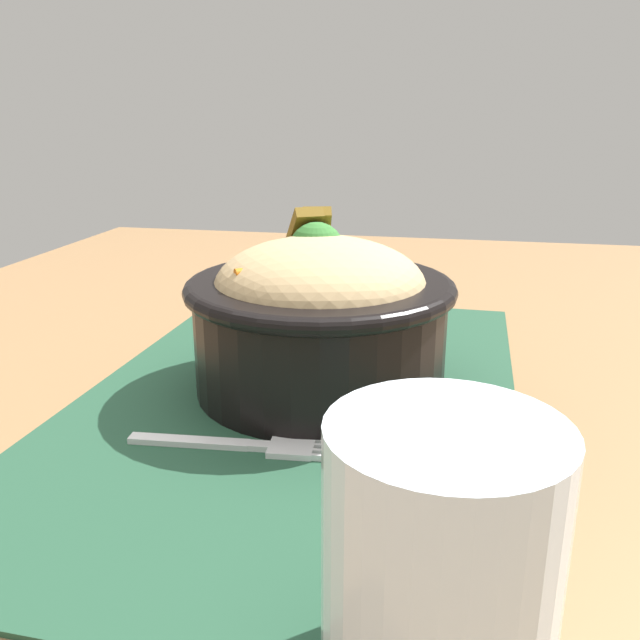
{
  "coord_description": "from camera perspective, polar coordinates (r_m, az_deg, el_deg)",
  "views": [
    {
      "loc": [
        0.41,
        0.1,
        0.97
      ],
      "look_at": [
        -0.02,
        0.01,
        0.83
      ],
      "focal_mm": 37.37,
      "sensor_mm": 36.0,
      "label": 1
    }
  ],
  "objects": [
    {
      "name": "bowl",
      "position": [
        0.46,
        -0.01,
        0.62
      ],
      "size": [
        0.2,
        0.2,
        0.12
      ],
      "color": "black",
      "rests_on": "placemat"
    },
    {
      "name": "drinking_glass",
      "position": [
        0.24,
        10.15,
        -21.0
      ],
      "size": [
        0.08,
        0.08,
        0.1
      ],
      "color": "silver",
      "rests_on": "table"
    },
    {
      "name": "placemat",
      "position": [
        0.46,
        -1.68,
        -6.57
      ],
      "size": [
        0.48,
        0.3,
        0.0
      ],
      "primitive_type": "cube",
      "rotation": [
        0.0,
        0.0,
        -0.03
      ],
      "color": "#1E422D",
      "rests_on": "table"
    },
    {
      "name": "fork",
      "position": [
        0.39,
        -5.83,
        -10.65
      ],
      "size": [
        0.02,
        0.13,
        0.0
      ],
      "color": "silver",
      "rests_on": "placemat"
    },
    {
      "name": "table",
      "position": [
        0.49,
        -1.76,
        -13.89
      ],
      "size": [
        1.25,
        0.92,
        0.78
      ],
      "color": "olive",
      "rests_on": "ground_plane"
    }
  ]
}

